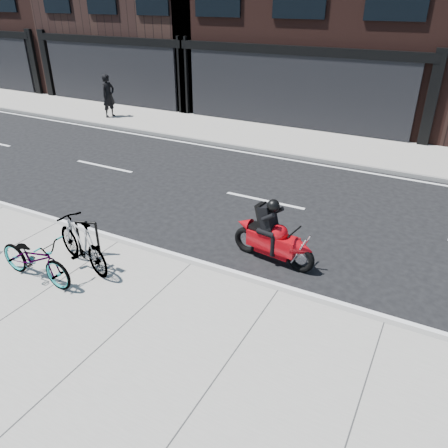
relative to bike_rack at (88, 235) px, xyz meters
The scene contains 8 objects.
ground 3.52m from the bike_rack, 51.34° to the left, with size 120.00×120.00×0.00m, color black.
sidewalk_near 3.20m from the bike_rack, 46.63° to the right, with size 60.00×6.00×0.13m, color gray.
sidewalk_far 10.69m from the bike_rack, 78.30° to the left, with size 60.00×3.50×0.13m, color gray.
bike_rack is the anchor object (origin of this frame).
bicycle_front 1.23m from the bike_rack, 100.82° to the right, with size 0.66×1.89×0.99m, color gray.
bicycle_rear 0.46m from the bike_rack, 59.37° to the right, with size 0.53×1.86×1.12m, color gray.
motorcycle 4.10m from the bike_rack, 26.49° to the left, with size 1.99×0.65×1.49m.
pedestrian 12.65m from the bike_rack, 129.02° to the left, with size 0.71×0.46×1.94m, color black.
Camera 1 is at (4.33, -8.60, 5.22)m, focal length 35.00 mm.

